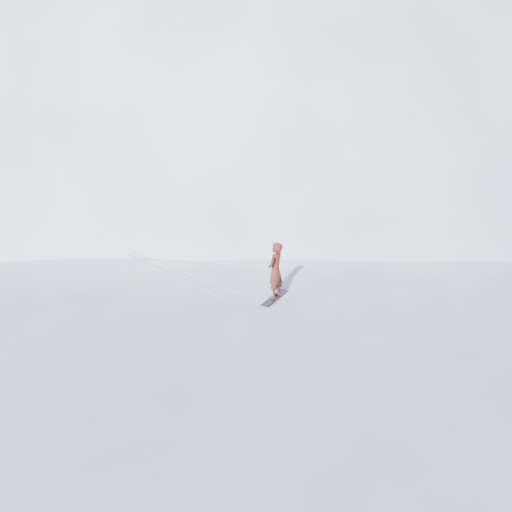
{
  "coord_description": "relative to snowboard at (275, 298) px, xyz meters",
  "views": [
    {
      "loc": [
        -7.79,
        -9.49,
        8.6
      ],
      "look_at": [
        1.06,
        2.67,
        3.5
      ],
      "focal_mm": 35.0,
      "sensor_mm": 36.0,
      "label": 1
    }
  ],
  "objects": [
    {
      "name": "wind_bumps",
      "position": [
        -1.62,
        0.45,
        -2.41
      ],
      "size": [
        16.0,
        14.4,
        1.0
      ],
      "color": "white",
      "rests_on": "ground"
    },
    {
      "name": "peak_shoulder",
      "position": [
        8.94,
        18.33,
        -2.41
      ],
      "size": [
        28.0,
        24.0,
        18.0
      ],
      "primitive_type": "ellipsoid",
      "color": "white",
      "rests_on": "ground"
    },
    {
      "name": "near_ridge",
      "position": [
        -0.06,
        1.33,
        -2.41
      ],
      "size": [
        36.0,
        28.0,
        4.8
      ],
      "primitive_type": "ellipsoid",
      "color": "white",
      "rests_on": "ground"
    },
    {
      "name": "ground",
      "position": [
        -1.06,
        -1.67,
        -2.41
      ],
      "size": [
        400.0,
        400.0,
        0.0
      ],
      "primitive_type": "plane",
      "color": "white",
      "rests_on": "ground"
    },
    {
      "name": "board_tracks",
      "position": [
        -1.43,
        3.79,
        0.01
      ],
      "size": [
        1.55,
        5.95,
        0.04
      ],
      "color": "silver",
      "rests_on": "ground"
    },
    {
      "name": "snowboard",
      "position": [
        0.0,
        0.0,
        0.0
      ],
      "size": [
        1.4,
        0.86,
        0.02
      ],
      "primitive_type": "cube",
      "rotation": [
        0.0,
        0.0,
        0.45
      ],
      "color": "black",
      "rests_on": "near_ridge"
    },
    {
      "name": "snowboarder",
      "position": [
        0.0,
        0.0,
        0.9
      ],
      "size": [
        0.76,
        0.66,
        1.77
      ],
      "primitive_type": "imported",
      "rotation": [
        0.0,
        0.0,
        3.59
      ],
      "color": "maroon",
      "rests_on": "snowboard"
    },
    {
      "name": "summit_peak",
      "position": [
        20.94,
        24.33,
        -2.41
      ],
      "size": [
        60.0,
        56.0,
        56.0
      ],
      "primitive_type": "ellipsoid",
      "color": "white",
      "rests_on": "ground"
    }
  ]
}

